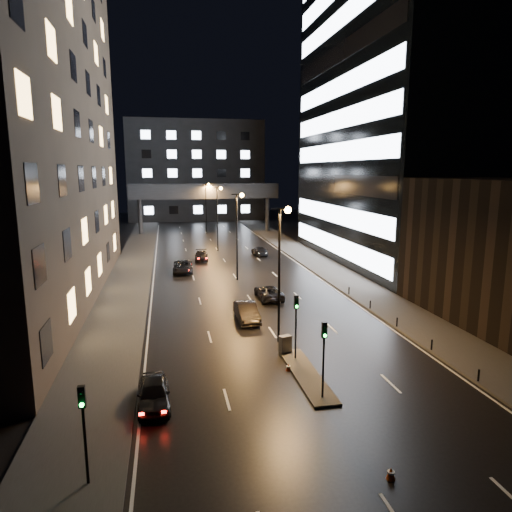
{
  "coord_description": "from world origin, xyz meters",
  "views": [
    {
      "loc": [
        -8.0,
        -23.58,
        12.71
      ],
      "look_at": [
        0.99,
        21.68,
        4.0
      ],
      "focal_mm": 32.0,
      "sensor_mm": 36.0,
      "label": 1
    }
  ],
  "objects_px": {
    "car_away_d": "(201,256)",
    "car_toward_a": "(269,292)",
    "car_toward_b": "(260,251)",
    "car_away_b": "(247,312)",
    "car_away_c": "(183,267)",
    "car_away_a": "(154,393)",
    "utility_cabinet": "(285,344)"
  },
  "relations": [
    {
      "from": "car_away_d",
      "to": "car_toward_a",
      "type": "height_order",
      "value": "car_toward_a"
    },
    {
      "from": "car_toward_b",
      "to": "car_away_b",
      "type": "bearing_deg",
      "value": 76.37
    },
    {
      "from": "car_away_c",
      "to": "car_toward_a",
      "type": "xyz_separation_m",
      "value": [
        7.96,
        -13.79,
        -0.06
      ]
    },
    {
      "from": "car_away_c",
      "to": "car_toward_a",
      "type": "relative_size",
      "value": 1.09
    },
    {
      "from": "car_away_b",
      "to": "car_away_d",
      "type": "xyz_separation_m",
      "value": [
        -1.72,
        27.3,
        -0.11
      ]
    },
    {
      "from": "car_away_a",
      "to": "car_toward_b",
      "type": "relative_size",
      "value": 0.93
    },
    {
      "from": "car_away_c",
      "to": "utility_cabinet",
      "type": "xyz_separation_m",
      "value": [
        6.0,
        -27.62,
        0.0
      ]
    },
    {
      "from": "car_away_b",
      "to": "car_toward_b",
      "type": "distance_m",
      "value": 30.58
    },
    {
      "from": "car_away_a",
      "to": "car_toward_a",
      "type": "bearing_deg",
      "value": 58.86
    },
    {
      "from": "car_away_d",
      "to": "car_toward_b",
      "type": "xyz_separation_m",
      "value": [
        8.99,
        2.41,
        0.01
      ]
    },
    {
      "from": "car_toward_b",
      "to": "car_away_c",
      "type": "bearing_deg",
      "value": 39.18
    },
    {
      "from": "utility_cabinet",
      "to": "car_toward_b",
      "type": "bearing_deg",
      "value": 63.37
    },
    {
      "from": "car_away_a",
      "to": "car_away_b",
      "type": "height_order",
      "value": "car_away_b"
    },
    {
      "from": "car_away_d",
      "to": "utility_cabinet",
      "type": "relative_size",
      "value": 3.93
    },
    {
      "from": "car_away_a",
      "to": "car_away_c",
      "type": "bearing_deg",
      "value": 83.1
    },
    {
      "from": "car_away_c",
      "to": "car_toward_b",
      "type": "xyz_separation_m",
      "value": [
        11.88,
        9.64,
        -0.06
      ]
    },
    {
      "from": "car_away_a",
      "to": "car_toward_b",
      "type": "xyz_separation_m",
      "value": [
        14.77,
        42.83,
        -0.06
      ]
    },
    {
      "from": "car_toward_b",
      "to": "car_away_d",
      "type": "bearing_deg",
      "value": 15.13
    },
    {
      "from": "car_away_a",
      "to": "car_away_b",
      "type": "xyz_separation_m",
      "value": [
        7.5,
        13.12,
        0.05
      ]
    },
    {
      "from": "car_toward_a",
      "to": "utility_cabinet",
      "type": "bearing_deg",
      "value": 79.88
    },
    {
      "from": "car_away_b",
      "to": "car_away_d",
      "type": "bearing_deg",
      "value": 92.8
    },
    {
      "from": "car_away_a",
      "to": "car_away_d",
      "type": "xyz_separation_m",
      "value": [
        5.78,
        40.42,
        -0.07
      ]
    },
    {
      "from": "car_toward_a",
      "to": "utility_cabinet",
      "type": "height_order",
      "value": "car_toward_a"
    },
    {
      "from": "car_away_c",
      "to": "car_toward_a",
      "type": "bearing_deg",
      "value": -57.05
    },
    {
      "from": "car_away_a",
      "to": "car_toward_b",
      "type": "bearing_deg",
      "value": 69.06
    },
    {
      "from": "car_away_c",
      "to": "utility_cabinet",
      "type": "distance_m",
      "value": 28.26
    },
    {
      "from": "car_away_c",
      "to": "car_toward_b",
      "type": "height_order",
      "value": "car_away_c"
    },
    {
      "from": "car_away_d",
      "to": "car_toward_a",
      "type": "relative_size",
      "value": 0.96
    },
    {
      "from": "car_away_b",
      "to": "car_away_c",
      "type": "bearing_deg",
      "value": 102.12
    },
    {
      "from": "car_away_a",
      "to": "utility_cabinet",
      "type": "distance_m",
      "value": 10.5
    },
    {
      "from": "car_toward_a",
      "to": "car_toward_b",
      "type": "bearing_deg",
      "value": -101.56
    },
    {
      "from": "car_away_a",
      "to": "car_away_b",
      "type": "relative_size",
      "value": 0.91
    }
  ]
}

